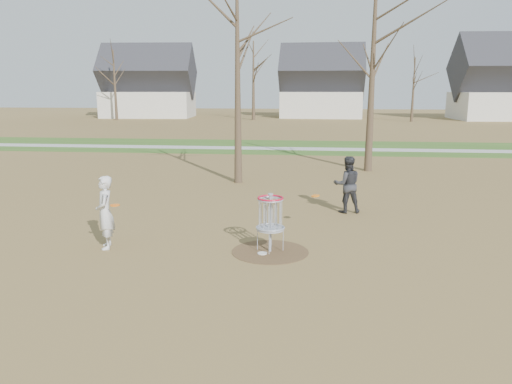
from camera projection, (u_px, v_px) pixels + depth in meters
ground at (270, 252)px, 11.62m from camera, size 160.00×160.00×0.00m
green_band at (297, 147)px, 32.05m from camera, size 160.00×8.00×0.01m
footpath at (297, 149)px, 31.07m from camera, size 160.00×1.50×0.01m
dirt_circle at (270, 252)px, 11.62m from camera, size 1.80×1.80×0.01m
player_standing at (105, 213)px, 11.73m from camera, size 0.62×0.74×1.74m
player_throwing at (347, 185)px, 15.13m from camera, size 0.94×0.79×1.73m
disc_grounded at (262, 253)px, 11.45m from camera, size 0.22×0.22×0.02m
discs_in_play at (227, 200)px, 12.38m from camera, size 4.83×2.50×0.20m
disc_golf_basket at (270, 214)px, 11.43m from camera, size 0.64×0.64×1.35m
bare_trees at (323, 70)px, 45.14m from camera, size 52.62×44.98×9.00m
houses_row at (341, 89)px, 61.55m from camera, size 56.51×10.01×7.26m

